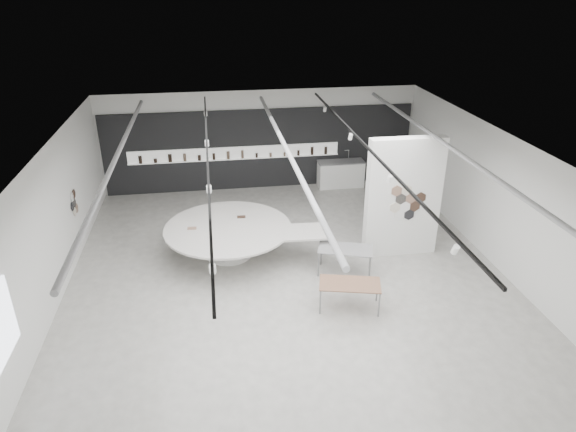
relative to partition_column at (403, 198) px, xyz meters
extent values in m
cube|color=#B3B1A9|center=(-3.50, -1.00, -1.80)|extent=(12.00, 14.00, 0.01)
cube|color=silver|center=(-3.50, -1.00, 2.01)|extent=(12.00, 14.00, 0.01)
cube|color=white|center=(-3.50, 6.01, 0.10)|extent=(12.00, 0.01, 3.80)
cube|color=white|center=(-3.50, -8.00, 0.10)|extent=(12.00, 0.01, 3.80)
cube|color=white|center=(2.50, -1.00, 0.10)|extent=(0.01, 14.00, 3.80)
cube|color=white|center=(-9.51, -1.00, 0.10)|extent=(0.01, 14.00, 3.80)
cylinder|color=#939396|center=(-7.70, -0.50, 1.82)|extent=(0.12, 12.00, 0.12)
cylinder|color=#939396|center=(-3.50, -0.50, 1.82)|extent=(0.12, 12.00, 0.12)
cylinder|color=#939396|center=(0.70, -0.50, 1.82)|extent=(0.12, 12.00, 0.12)
cube|color=black|center=(-5.50, -1.00, 1.90)|extent=(0.05, 13.00, 0.06)
cylinder|color=white|center=(-5.50, -6.00, 1.72)|extent=(0.11, 0.18, 0.21)
cylinder|color=white|center=(-5.50, -2.70, 1.72)|extent=(0.11, 0.18, 0.21)
cylinder|color=white|center=(-5.50, 0.60, 1.72)|extent=(0.11, 0.18, 0.21)
cylinder|color=white|center=(-5.50, 3.90, 1.72)|extent=(0.11, 0.18, 0.21)
cube|color=black|center=(-1.50, -1.00, 1.90)|extent=(0.05, 13.00, 0.06)
cylinder|color=white|center=(-1.50, -6.00, 1.72)|extent=(0.11, 0.18, 0.21)
cylinder|color=white|center=(-1.50, -2.70, 1.72)|extent=(0.11, 0.18, 0.21)
cylinder|color=white|center=(-1.50, 0.60, 1.72)|extent=(0.11, 0.18, 0.21)
cylinder|color=white|center=(-1.50, 3.90, 1.72)|extent=(0.11, 0.18, 0.21)
cube|color=white|center=(-9.46, -4.50, 0.00)|extent=(0.05, 1.20, 1.40)
cylinder|color=beige|center=(-9.47, 1.50, -0.45)|extent=(0.03, 0.28, 0.28)
cylinder|color=#8D6A56|center=(-9.47, 1.76, -0.45)|extent=(0.03, 0.28, 0.28)
cylinder|color=black|center=(-9.47, 1.63, -0.22)|extent=(0.03, 0.28, 0.28)
cylinder|color=black|center=(-9.47, 1.37, -0.22)|extent=(0.03, 0.28, 0.28)
cylinder|color=white|center=(-9.47, 1.50, 0.01)|extent=(0.03, 0.28, 0.28)
cylinder|color=#3E291F|center=(-9.47, 1.76, 0.01)|extent=(0.03, 0.28, 0.28)
cube|color=black|center=(-3.50, 5.94, -0.25)|extent=(11.80, 0.10, 3.10)
cube|color=white|center=(-4.50, 5.87, -0.32)|extent=(8.00, 0.06, 0.46)
cube|color=white|center=(-4.50, 5.81, -0.54)|extent=(8.00, 0.18, 0.02)
cylinder|color=black|center=(-8.03, 5.81, -0.39)|extent=(0.13, 0.13, 0.29)
cylinder|color=black|center=(-7.49, 5.81, -0.46)|extent=(0.13, 0.13, 0.15)
cylinder|color=black|center=(-6.94, 5.81, -0.38)|extent=(0.14, 0.14, 0.30)
cylinder|color=brown|center=(-6.40, 5.81, -0.39)|extent=(0.12, 0.12, 0.29)
cylinder|color=black|center=(-5.86, 5.81, -0.43)|extent=(0.12, 0.12, 0.21)
cylinder|color=black|center=(-5.31, 5.81, -0.41)|extent=(0.10, 0.10, 0.25)
cylinder|color=brown|center=(-4.77, 5.81, -0.38)|extent=(0.12, 0.12, 0.30)
cylinder|color=brown|center=(-4.23, 5.81, -0.38)|extent=(0.10, 0.10, 0.31)
cylinder|color=black|center=(-3.69, 5.81, -0.45)|extent=(0.09, 0.09, 0.17)
cylinder|color=brown|center=(-3.14, 5.81, -0.45)|extent=(0.10, 0.10, 0.16)
cylinder|color=brown|center=(-2.60, 5.81, -0.46)|extent=(0.09, 0.09, 0.15)
cylinder|color=black|center=(-2.06, 5.81, -0.43)|extent=(0.09, 0.09, 0.21)
cylinder|color=black|center=(-1.51, 5.81, -0.38)|extent=(0.11, 0.11, 0.31)
cylinder|color=black|center=(-0.97, 5.81, -0.39)|extent=(0.11, 0.11, 0.29)
cube|color=white|center=(0.00, 0.00, 0.00)|extent=(2.20, 0.35, 3.60)
cylinder|color=white|center=(0.00, -0.19, -0.20)|extent=(0.34, 0.03, 0.34)
cylinder|color=#3E291F|center=(0.30, -0.19, -0.20)|extent=(0.34, 0.03, 0.34)
cylinder|color=beige|center=(-0.30, -0.19, -0.20)|extent=(0.34, 0.03, 0.34)
cylinder|color=#8D6A56|center=(0.15, -0.19, 0.06)|extent=(0.34, 0.03, 0.34)
cylinder|color=black|center=(-0.15, -0.19, 0.06)|extent=(0.34, 0.03, 0.34)
cylinder|color=black|center=(0.15, -0.19, -0.46)|extent=(0.34, 0.03, 0.34)
cylinder|color=white|center=(-0.15, -0.19, -0.46)|extent=(0.34, 0.03, 0.34)
cylinder|color=#3E291F|center=(0.45, -0.19, 0.06)|extent=(0.34, 0.03, 0.34)
cylinder|color=beige|center=(0.00, -0.19, 0.32)|extent=(0.34, 0.03, 0.34)
cylinder|color=#8D6A56|center=(-0.30, -0.19, 0.32)|extent=(0.34, 0.03, 0.34)
cylinder|color=white|center=(-5.07, 0.64, -1.36)|extent=(1.41, 1.41, 0.88)
cylinder|color=silver|center=(-5.07, 0.64, -0.89)|extent=(3.91, 3.91, 0.06)
cube|color=silver|center=(-3.02, 0.02, -0.88)|extent=(1.71, 1.11, 0.06)
cube|color=#8D6A56|center=(-6.11, 0.69, -0.85)|extent=(0.27, 0.20, 0.01)
cube|color=#3E291F|center=(-4.62, 1.24, -0.85)|extent=(0.27, 0.20, 0.01)
cube|color=brown|center=(-2.21, -2.52, -1.10)|extent=(1.65, 1.10, 0.03)
cube|color=slate|center=(-2.99, -2.68, -1.46)|extent=(0.05, 0.05, 0.68)
cube|color=slate|center=(-2.83, -2.02, -1.46)|extent=(0.05, 0.05, 0.68)
cube|color=slate|center=(-1.60, -3.02, -1.46)|extent=(0.05, 0.05, 0.68)
cube|color=slate|center=(-1.43, -2.36, -1.46)|extent=(0.05, 0.05, 0.68)
cube|color=gray|center=(-1.90, -0.86, -1.05)|extent=(1.65, 1.17, 0.03)
cube|color=slate|center=(-2.67, -0.96, -1.43)|extent=(0.05, 0.05, 0.73)
cube|color=slate|center=(-2.46, -0.33, -1.43)|extent=(0.05, 0.05, 0.73)
cube|color=slate|center=(-1.34, -1.40, -1.43)|extent=(0.05, 0.05, 0.73)
cube|color=slate|center=(-1.13, -0.77, -1.43)|extent=(0.05, 0.05, 0.73)
cube|color=white|center=(-0.41, 5.52, -1.30)|extent=(1.78, 0.67, 1.00)
cube|color=gray|center=(-0.41, 5.52, -0.78)|extent=(1.82, 0.71, 0.03)
cylinder|color=silver|center=(-0.08, 5.68, -0.57)|extent=(0.03, 0.03, 0.40)
cylinder|color=silver|center=(-0.16, 5.68, -0.38)|extent=(0.18, 0.03, 0.03)
camera|label=1|loc=(-5.40, -12.93, 5.86)|focal=32.00mm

